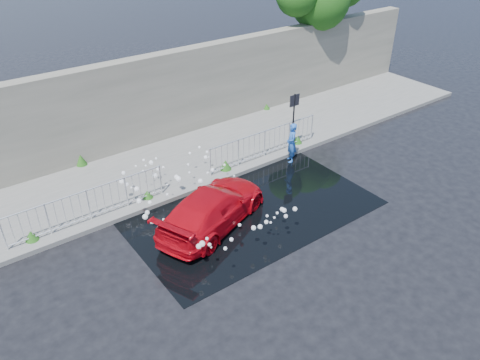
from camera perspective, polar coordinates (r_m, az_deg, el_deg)
name	(u,v)px	position (r m, az deg, el deg)	size (l,w,h in m)	color
ground	(256,229)	(14.65, 2.02, -6.02)	(90.00, 90.00, 0.00)	black
pavement	(176,163)	(18.12, -7.77, 2.05)	(30.00, 4.00, 0.15)	#61625D
curb	(204,185)	(16.62, -4.36, -0.67)	(30.00, 0.25, 0.16)	#61625D
retaining_wall	(145,101)	(19.12, -11.48, 9.43)	(30.00, 0.60, 3.50)	#625F53
puddle	(250,209)	(15.52, 1.20, -3.51)	(8.00, 5.00, 0.01)	black
sign_post	(294,113)	(18.19, 6.57, 8.08)	(0.45, 0.06, 2.50)	black
railing_left	(88,204)	(15.21, -18.00, -2.78)	(5.05, 0.05, 1.10)	silver
railing_right	(265,142)	(18.06, 3.01, 4.59)	(5.05, 0.05, 1.10)	silver
weeds	(174,164)	(17.53, -8.03, 1.89)	(12.17, 3.93, 0.43)	#1A4B14
water_spray	(186,196)	(14.96, -6.55, -1.97)	(3.70, 5.70, 1.05)	white
red_car	(212,208)	(14.53, -3.37, -3.39)	(1.73, 4.25, 1.23)	#BB0712
person	(292,143)	(18.00, 6.30, 4.53)	(0.57, 0.38, 1.58)	blue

